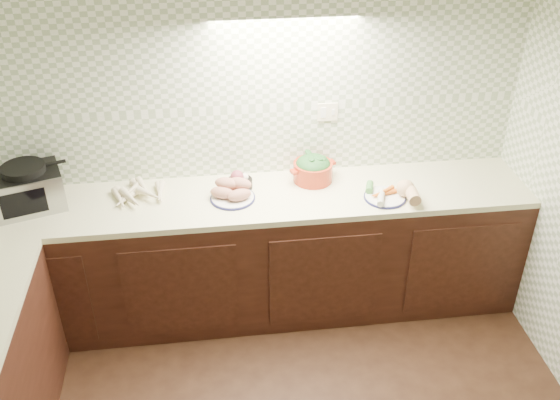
{
  "coord_description": "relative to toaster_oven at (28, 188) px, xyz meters",
  "views": [
    {
      "loc": [
        -0.22,
        -1.82,
        2.97
      ],
      "look_at": [
        0.17,
        1.25,
        1.02
      ],
      "focal_mm": 40.0,
      "sensor_mm": 36.0,
      "label": 1
    }
  ],
  "objects": [
    {
      "name": "parsnip_pile",
      "position": [
        0.64,
        0.02,
        -0.1
      ],
      "size": [
        0.37,
        0.34,
        0.07
      ],
      "color": "beige",
      "rests_on": "counter"
    },
    {
      "name": "counter",
      "position": [
        0.64,
        -0.88,
        -0.58
      ],
      "size": [
        3.6,
        3.6,
        0.9
      ],
      "color": "black",
      "rests_on": "ground"
    },
    {
      "name": "onion_bowl",
      "position": [
        1.28,
        0.06,
        -0.08
      ],
      "size": [
        0.16,
        0.16,
        0.12
      ],
      "color": "black",
      "rests_on": "counter"
    },
    {
      "name": "dutch_oven",
      "position": [
        1.76,
        0.09,
        -0.04
      ],
      "size": [
        0.33,
        0.33,
        0.18
      ],
      "rotation": [
        0.0,
        0.0,
        0.36
      ],
      "color": "#AD2D14",
      "rests_on": "counter"
    },
    {
      "name": "room",
      "position": [
        1.32,
        -1.56,
        0.6
      ],
      "size": [
        3.6,
        3.6,
        2.6
      ],
      "color": "black",
      "rests_on": "ground"
    },
    {
      "name": "sweet_potato_plate",
      "position": [
        1.23,
        -0.06,
        -0.08
      ],
      "size": [
        0.29,
        0.28,
        0.13
      ],
      "rotation": [
        0.0,
        0.0,
        -0.27
      ],
      "color": "#151544",
      "rests_on": "counter"
    },
    {
      "name": "toaster_oven",
      "position": [
        0.0,
        0.0,
        0.0
      ],
      "size": [
        0.47,
        0.41,
        0.28
      ],
      "rotation": [
        0.0,
        0.0,
        0.3
      ],
      "color": "black",
      "rests_on": "counter"
    },
    {
      "name": "veg_plate",
      "position": [
        2.23,
        -0.19,
        -0.09
      ],
      "size": [
        0.34,
        0.28,
        0.12
      ],
      "rotation": [
        0.0,
        0.0,
        -0.21
      ],
      "color": "#151544",
      "rests_on": "counter"
    }
  ]
}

